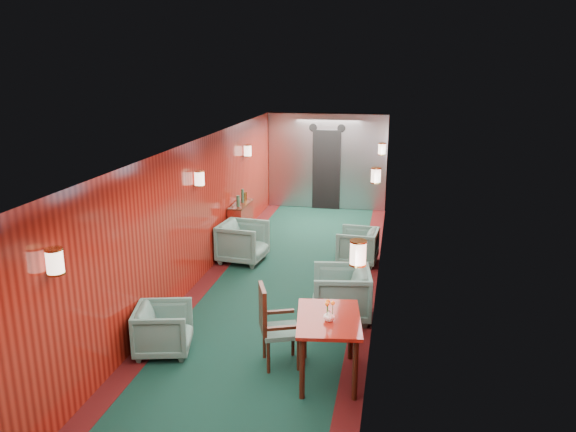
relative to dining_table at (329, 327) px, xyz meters
The scene contains 12 objects.
room 2.52m from the dining_table, 116.85° to the left, with size 12.00×12.10×2.40m.
bulkhead 8.07m from the dining_table, 97.49° to the left, with size 2.98×0.17×2.39m.
windows_right 2.50m from the dining_table, 79.34° to the left, with size 0.02×8.60×0.80m.
wall_sconces 3.06m from the dining_table, 111.69° to the left, with size 2.97×7.97×0.25m.
dining_table is the anchor object (origin of this frame).
side_chair 0.72m from the dining_table, 166.94° to the left, with size 0.59×0.60×1.04m.
credenza 5.30m from the dining_table, 116.82° to the left, with size 0.30×0.95×1.13m.
flower_vase 0.21m from the dining_table, 81.06° to the right, with size 0.13×0.13×0.13m, color white.
armchair_left_near 2.18m from the dining_table, behind, with size 0.68×0.70×0.64m, color #1E463F.
armchair_left_far 4.26m from the dining_table, 119.12° to the left, with size 0.80×0.83×0.75m, color #1E463F.
armchair_right_near 1.66m from the dining_table, 90.63° to the left, with size 0.81×0.83×0.76m, color #1E463F.
armchair_right_far 4.03m from the dining_table, 89.40° to the left, with size 0.70×0.72×0.66m, color #1E463F.
Camera 1 is at (1.73, -7.98, 3.62)m, focal length 35.00 mm.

